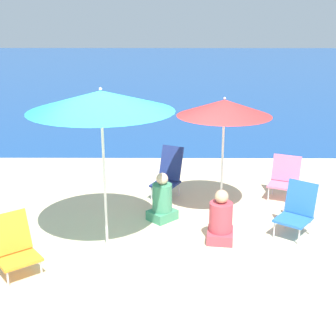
{
  "coord_description": "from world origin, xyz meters",
  "views": [
    {
      "loc": [
        0.47,
        -5.66,
        3.2
      ],
      "look_at": [
        0.43,
        1.09,
        1.0
      ],
      "focal_mm": 50.0,
      "sensor_mm": 36.0,
      "label": 1
    }
  ],
  "objects_px": {
    "person_seated_far": "(221,221)",
    "water_bottle": "(285,209)",
    "beach_chair_pink": "(285,177)",
    "beach_chair_navy": "(168,173)",
    "beach_umbrella_red": "(224,108)",
    "beach_chair_orange": "(14,245)",
    "person_seated_near": "(162,201)",
    "beach_chair_blue": "(297,209)",
    "beach_umbrella_teal": "(101,101)"
  },
  "relations": [
    {
      "from": "person_seated_far",
      "to": "water_bottle",
      "type": "xyz_separation_m",
      "value": [
        1.21,
        1.02,
        -0.23
      ]
    },
    {
      "from": "beach_chair_pink",
      "to": "beach_chair_navy",
      "type": "xyz_separation_m",
      "value": [
        -2.13,
        0.07,
        0.05
      ]
    },
    {
      "from": "beach_umbrella_red",
      "to": "beach_chair_orange",
      "type": "height_order",
      "value": "beach_umbrella_red"
    },
    {
      "from": "beach_umbrella_red",
      "to": "person_seated_near",
      "type": "distance_m",
      "value": 1.8
    },
    {
      "from": "beach_chair_orange",
      "to": "water_bottle",
      "type": "bearing_deg",
      "value": -12.06
    },
    {
      "from": "beach_chair_navy",
      "to": "person_seated_far",
      "type": "height_order",
      "value": "beach_chair_navy"
    },
    {
      "from": "beach_chair_blue",
      "to": "water_bottle",
      "type": "height_order",
      "value": "beach_chair_blue"
    },
    {
      "from": "beach_chair_blue",
      "to": "beach_chair_navy",
      "type": "height_order",
      "value": "beach_chair_navy"
    },
    {
      "from": "person_seated_near",
      "to": "water_bottle",
      "type": "height_order",
      "value": "person_seated_near"
    },
    {
      "from": "beach_umbrella_teal",
      "to": "person_seated_far",
      "type": "relative_size",
      "value": 2.86
    },
    {
      "from": "water_bottle",
      "to": "person_seated_far",
      "type": "bearing_deg",
      "value": -139.84
    },
    {
      "from": "beach_chair_orange",
      "to": "person_seated_near",
      "type": "relative_size",
      "value": 0.97
    },
    {
      "from": "beach_chair_orange",
      "to": "water_bottle",
      "type": "height_order",
      "value": "beach_chair_orange"
    },
    {
      "from": "beach_chair_navy",
      "to": "beach_umbrella_red",
      "type": "bearing_deg",
      "value": -17.02
    },
    {
      "from": "person_seated_near",
      "to": "beach_chair_navy",
      "type": "bearing_deg",
      "value": 131.1
    },
    {
      "from": "beach_chair_blue",
      "to": "beach_chair_orange",
      "type": "xyz_separation_m",
      "value": [
        -3.95,
        -1.18,
        -0.01
      ]
    },
    {
      "from": "beach_umbrella_red",
      "to": "person_seated_far",
      "type": "distance_m",
      "value": 1.8
    },
    {
      "from": "beach_umbrella_teal",
      "to": "person_seated_far",
      "type": "bearing_deg",
      "value": 5.07
    },
    {
      "from": "beach_chair_pink",
      "to": "beach_chair_blue",
      "type": "bearing_deg",
      "value": -72.24
    },
    {
      "from": "beach_chair_navy",
      "to": "water_bottle",
      "type": "height_order",
      "value": "beach_chair_navy"
    },
    {
      "from": "person_seated_near",
      "to": "beach_chair_pink",
      "type": "bearing_deg",
      "value": 70.6
    },
    {
      "from": "beach_chair_pink",
      "to": "water_bottle",
      "type": "xyz_separation_m",
      "value": [
        -0.13,
        -0.74,
        -0.32
      ]
    },
    {
      "from": "beach_umbrella_teal",
      "to": "beach_chair_pink",
      "type": "xyz_separation_m",
      "value": [
        3.01,
        1.9,
        -1.72
      ]
    },
    {
      "from": "water_bottle",
      "to": "person_seated_near",
      "type": "bearing_deg",
      "value": -172.65
    },
    {
      "from": "beach_chair_blue",
      "to": "person_seated_near",
      "type": "height_order",
      "value": "person_seated_near"
    },
    {
      "from": "beach_chair_pink",
      "to": "beach_chair_blue",
      "type": "relative_size",
      "value": 0.96
    },
    {
      "from": "beach_chair_pink",
      "to": "person_seated_near",
      "type": "bearing_deg",
      "value": -131.85
    },
    {
      "from": "beach_umbrella_red",
      "to": "water_bottle",
      "type": "height_order",
      "value": "beach_umbrella_red"
    },
    {
      "from": "beach_umbrella_red",
      "to": "person_seated_far",
      "type": "xyz_separation_m",
      "value": [
        -0.11,
        -1.0,
        -1.5
      ]
    },
    {
      "from": "beach_chair_blue",
      "to": "person_seated_far",
      "type": "xyz_separation_m",
      "value": [
        -1.19,
        -0.25,
        -0.08
      ]
    },
    {
      "from": "beach_chair_blue",
      "to": "water_bottle",
      "type": "distance_m",
      "value": 0.83
    },
    {
      "from": "person_seated_far",
      "to": "water_bottle",
      "type": "distance_m",
      "value": 1.6
    },
    {
      "from": "beach_umbrella_red",
      "to": "person_seated_near",
      "type": "height_order",
      "value": "beach_umbrella_red"
    },
    {
      "from": "water_bottle",
      "to": "beach_chair_pink",
      "type": "bearing_deg",
      "value": 79.62
    },
    {
      "from": "beach_chair_blue",
      "to": "beach_chair_orange",
      "type": "bearing_deg",
      "value": -125.97
    },
    {
      "from": "beach_umbrella_red",
      "to": "beach_chair_navy",
      "type": "relative_size",
      "value": 2.16
    },
    {
      "from": "beach_chair_navy",
      "to": "person_seated_far",
      "type": "xyz_separation_m",
      "value": [
        0.78,
        -1.83,
        -0.14
      ]
    },
    {
      "from": "beach_umbrella_red",
      "to": "beach_chair_pink",
      "type": "height_order",
      "value": "beach_umbrella_red"
    },
    {
      "from": "beach_umbrella_teal",
      "to": "person_seated_far",
      "type": "xyz_separation_m",
      "value": [
        1.67,
        0.15,
        -1.8
      ]
    },
    {
      "from": "beach_umbrella_red",
      "to": "person_seated_far",
      "type": "relative_size",
      "value": 2.47
    },
    {
      "from": "beach_chair_blue",
      "to": "person_seated_far",
      "type": "height_order",
      "value": "beach_chair_blue"
    },
    {
      "from": "beach_umbrella_teal",
      "to": "beach_chair_orange",
      "type": "xyz_separation_m",
      "value": [
        -1.09,
        -0.78,
        -1.73
      ]
    },
    {
      "from": "beach_umbrella_red",
      "to": "beach_umbrella_teal",
      "type": "xyz_separation_m",
      "value": [
        -1.78,
        -1.15,
        0.31
      ]
    },
    {
      "from": "beach_chair_navy",
      "to": "water_bottle",
      "type": "relative_size",
      "value": 4.26
    },
    {
      "from": "beach_umbrella_teal",
      "to": "water_bottle",
      "type": "relative_size",
      "value": 10.66
    },
    {
      "from": "beach_chair_navy",
      "to": "person_seated_near",
      "type": "relative_size",
      "value": 1.14
    },
    {
      "from": "person_seated_near",
      "to": "person_seated_far",
      "type": "height_order",
      "value": "person_seated_near"
    },
    {
      "from": "person_seated_far",
      "to": "water_bottle",
      "type": "height_order",
      "value": "person_seated_far"
    },
    {
      "from": "beach_chair_navy",
      "to": "person_seated_near",
      "type": "bearing_deg",
      "value": -69.18
    },
    {
      "from": "beach_chair_pink",
      "to": "person_seated_far",
      "type": "bearing_deg",
      "value": -103.62
    }
  ]
}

